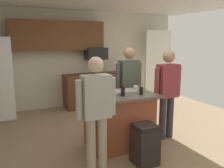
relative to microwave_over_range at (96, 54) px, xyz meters
The scene contains 19 objects.
floor 2.95m from the microwave_over_range, 103.50° to the right, with size 7.04×7.04×0.00m, color #937A5B.
back_wall 0.69m from the microwave_over_range, 153.43° to the left, with size 6.40×0.10×2.60m, color beige.
french_door_window_panel 2.03m from the microwave_over_range, ahead, with size 0.90×0.06×2.00m, color white.
cabinet_run_upper 1.11m from the microwave_over_range, behind, with size 2.40×0.38×0.75m.
cabinet_run_lower 1.00m from the microwave_over_range, 89.94° to the right, with size 1.80×0.63×0.90m.
microwave_over_range is the anchor object (origin of this frame).
kitchen_island 2.87m from the microwave_over_range, 103.06° to the right, with size 1.20×0.82×0.93m.
person_guest_left 2.76m from the microwave_over_range, 82.88° to the right, with size 0.57×0.22×1.64m.
person_guest_by_door 2.05m from the microwave_over_range, 92.31° to the right, with size 0.57×0.22×1.68m.
person_guest_right 3.47m from the microwave_over_range, 111.43° to the right, with size 0.57×0.22×1.61m.
mug_blue_stoneware 2.60m from the microwave_over_range, 95.46° to the right, with size 0.12×0.08×0.10m.
glass_stout_tall 2.87m from the microwave_over_range, 96.11° to the right, with size 0.06×0.06×0.13m.
glass_dark_ale 2.64m from the microwave_over_range, 109.43° to the right, with size 0.07×0.07×0.17m.
glass_pilsner 2.88m from the microwave_over_range, 102.69° to the right, with size 0.07×0.07×0.16m.
glass_short_whisky 2.88m from the microwave_over_range, 111.15° to the right, with size 0.07×0.07×0.15m.
mug_ceramic_white 3.00m from the microwave_over_range, 108.78° to the right, with size 0.13×0.08×0.10m.
tumbler_amber 2.63m from the microwave_over_range, 112.23° to the right, with size 0.07×0.07×0.14m.
serving_tray 2.67m from the microwave_over_range, 101.44° to the right, with size 0.44×0.30×0.04m.
trash_bin 3.55m from the microwave_over_range, 99.18° to the right, with size 0.34×0.34×0.61m.
Camera 1 is at (-1.78, -3.58, 1.84)m, focal length 37.97 mm.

